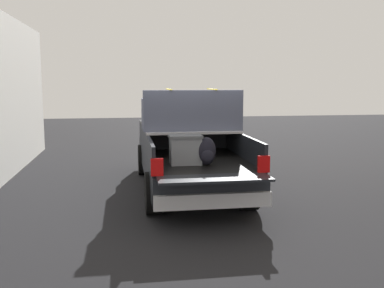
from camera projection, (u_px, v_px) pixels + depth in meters
name	position (u px, v px, depth m)	size (l,w,h in m)	color
ground_plane	(188.00, 189.00, 9.82)	(40.00, 40.00, 0.00)	black
pickup_truck	(185.00, 144.00, 10.05)	(6.05, 2.06, 2.23)	black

